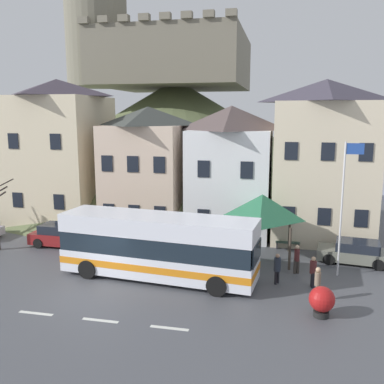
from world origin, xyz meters
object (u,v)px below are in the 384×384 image
hilltop_castle (175,131)px  townhouse_04 (323,161)px  transit_bus (158,247)px  public_bench (288,242)px  townhouse_03 (231,171)px  townhouse_01 (60,152)px  townhouse_02 (149,168)px  harbour_buoy (322,300)px  parked_car_00 (65,236)px  parked_car_02 (354,252)px  pedestrian_03 (297,258)px  pedestrian_02 (277,266)px  pedestrian_00 (313,271)px  flagpole (344,200)px  bus_shelter (262,207)px  pedestrian_01 (318,283)px

hilltop_castle → townhouse_04: bearing=-47.7°
transit_bus → public_bench: 9.43m
townhouse_04 → public_bench: townhouse_04 is taller
townhouse_04 → townhouse_03: bearing=-179.0°
hilltop_castle → townhouse_01: bearing=-108.5°
townhouse_02 → hilltop_castle: bearing=97.5°
harbour_buoy → parked_car_00: bearing=157.0°
hilltop_castle → public_bench: size_ratio=27.98×
parked_car_02 → pedestrian_03: 4.15m
pedestrian_02 → pedestrian_03: bearing=59.0°
townhouse_03 → parked_car_02: size_ratio=2.18×
pedestrian_00 → flagpole: (1.49, 1.90, 3.27)m
parked_car_00 → pedestrian_03: size_ratio=2.87×
pedestrian_00 → harbour_buoy: size_ratio=1.19×
townhouse_02 → bus_shelter: (8.81, -5.63, -1.42)m
public_bench → parked_car_02: bearing=-26.2°
transit_bus → flagpole: size_ratio=1.48×
hilltop_castle → parked_car_02: bearing=-52.3°
townhouse_04 → pedestrian_02: 10.48m
townhouse_02 → transit_bus: 11.05m
harbour_buoy → transit_bus: bearing=161.6°
parked_car_02 → transit_bus: bearing=32.4°
hilltop_castle → pedestrian_00: hilltop_castle is taller
townhouse_04 → hilltop_castle: (-14.61, 16.07, 1.35)m
transit_bus → public_bench: bearing=50.3°
public_bench → bus_shelter: bearing=-126.0°
townhouse_03 → pedestrian_03: 9.38m
townhouse_03 → pedestrian_03: townhouse_03 is taller
pedestrian_00 → public_bench: size_ratio=1.04×
townhouse_02 → parked_car_00: (-3.88, -6.03, -3.85)m
townhouse_02 → pedestrian_03: (10.84, -7.78, -3.69)m
townhouse_03 → harbour_buoy: (5.49, -12.20, -3.82)m
bus_shelter → pedestrian_02: (1.02, -3.82, -2.19)m
pedestrian_03 → parked_car_00: bearing=173.2°
townhouse_04 → harbour_buoy: size_ratio=8.07×
parked_car_00 → harbour_buoy: 16.99m
townhouse_02 → bus_shelter: bearing=-32.6°
parked_car_00 → pedestrian_02: bearing=-12.7°
townhouse_02 → bus_shelter: size_ratio=2.34×
transit_bus → townhouse_01: bearing=143.7°
pedestrian_02 → townhouse_03: bearing=111.7°
transit_bus → parked_car_00: bearing=158.2°
townhouse_02 → pedestrian_02: bearing=-43.9°
townhouse_01 → townhouse_04: (19.86, -0.34, -0.19)m
townhouse_02 → parked_car_00: size_ratio=1.98×
pedestrian_01 → parked_car_02: bearing=67.0°
public_bench → harbour_buoy: size_ratio=1.13×
townhouse_04 → pedestrian_03: size_ratio=6.74×
parked_car_00 → flagpole: (16.95, -1.57, 3.43)m
parked_car_00 → harbour_buoy: bearing=-21.7°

